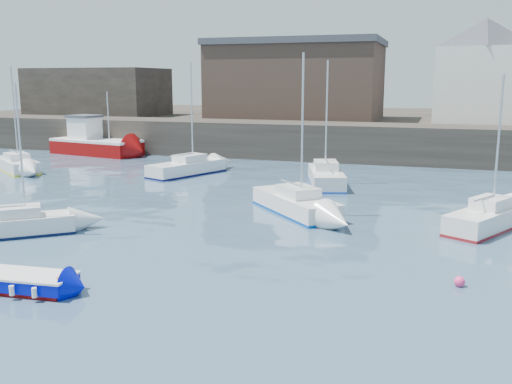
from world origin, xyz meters
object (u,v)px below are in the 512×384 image
(sailboat_a, at_px, (15,225))
(sailboat_c, at_px, (487,218))
(sailboat_h, at_px, (187,167))
(sailboat_f, at_px, (326,177))
(sailboat_b, at_px, (296,203))
(blue_dinghy, at_px, (27,281))
(buoy_far, at_px, (314,202))
(buoy_mid, at_px, (459,286))
(sailboat_e, at_px, (17,164))
(fishing_boat, at_px, (94,142))

(sailboat_a, xyz_separation_m, sailboat_c, (19.33, 7.34, 0.07))
(sailboat_h, bearing_deg, sailboat_f, -5.73)
(sailboat_b, height_order, sailboat_f, sailboat_b)
(sailboat_b, bearing_deg, sailboat_h, 138.09)
(blue_dinghy, distance_m, sailboat_f, 21.94)
(sailboat_b, relative_size, sailboat_h, 1.00)
(sailboat_f, distance_m, buoy_far, 5.21)
(sailboat_a, height_order, buoy_far, sailboat_a)
(sailboat_h, distance_m, buoy_mid, 25.04)
(sailboat_f, distance_m, sailboat_h, 10.18)
(sailboat_b, xyz_separation_m, buoy_far, (0.29, 3.00, -0.51))
(blue_dinghy, height_order, sailboat_h, sailboat_h)
(blue_dinghy, bearing_deg, sailboat_b, 67.77)
(sailboat_c, distance_m, sailboat_e, 32.55)
(fishing_boat, distance_m, sailboat_f, 24.49)
(sailboat_f, bearing_deg, buoy_mid, -65.09)
(blue_dinghy, relative_size, sailboat_a, 0.49)
(sailboat_c, bearing_deg, sailboat_b, 177.08)
(sailboat_c, distance_m, buoy_far, 9.29)
(buoy_mid, bearing_deg, sailboat_c, 80.68)
(sailboat_c, relative_size, buoy_mid, 19.39)
(fishing_boat, distance_m, sailboat_h, 14.91)
(blue_dinghy, bearing_deg, sailboat_f, 76.10)
(fishing_boat, relative_size, sailboat_f, 1.14)
(fishing_boat, xyz_separation_m, sailboat_c, (31.88, -17.33, -0.56))
(sailboat_f, distance_m, buoy_mid, 18.28)
(sailboat_b, height_order, sailboat_h, sailboat_b)
(sailboat_c, bearing_deg, blue_dinghy, -138.37)
(sailboat_h, distance_m, buoy_far, 12.21)
(sailboat_b, distance_m, sailboat_c, 8.92)
(blue_dinghy, xyz_separation_m, sailboat_h, (-4.86, 22.32, 0.18))
(sailboat_c, xyz_separation_m, buoy_far, (-8.61, 3.45, -0.52))
(sailboat_c, height_order, buoy_mid, sailboat_c)
(sailboat_b, bearing_deg, blue_dinghy, -112.23)
(sailboat_b, bearing_deg, buoy_far, 84.46)
(blue_dinghy, distance_m, fishing_boat, 34.81)
(sailboat_f, xyz_separation_m, buoy_mid, (7.70, -16.57, -0.55))
(sailboat_h, bearing_deg, blue_dinghy, -77.72)
(sailboat_c, relative_size, sailboat_e, 0.91)
(buoy_far, bearing_deg, sailboat_a, -134.81)
(sailboat_e, height_order, buoy_far, sailboat_e)
(fishing_boat, height_order, sailboat_e, sailboat_e)
(fishing_boat, relative_size, sailboat_e, 1.18)
(sailboat_e, bearing_deg, buoy_far, -9.27)
(sailboat_f, height_order, buoy_mid, sailboat_f)
(sailboat_e, xyz_separation_m, buoy_far, (23.13, -3.78, -0.49))
(sailboat_a, xyz_separation_m, buoy_far, (10.72, 10.79, -0.45))
(blue_dinghy, relative_size, sailboat_h, 0.41)
(blue_dinghy, height_order, buoy_mid, blue_dinghy)
(blue_dinghy, bearing_deg, sailboat_h, 102.28)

